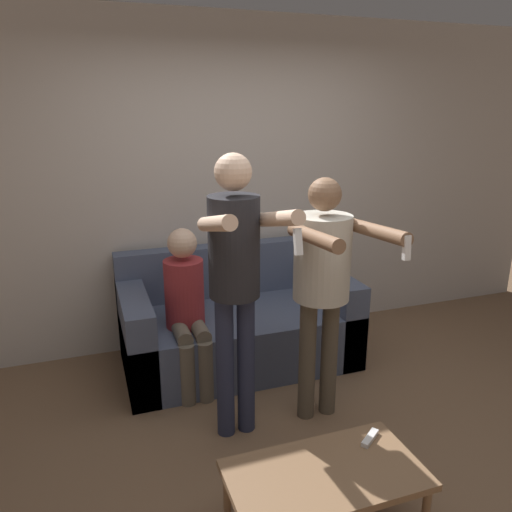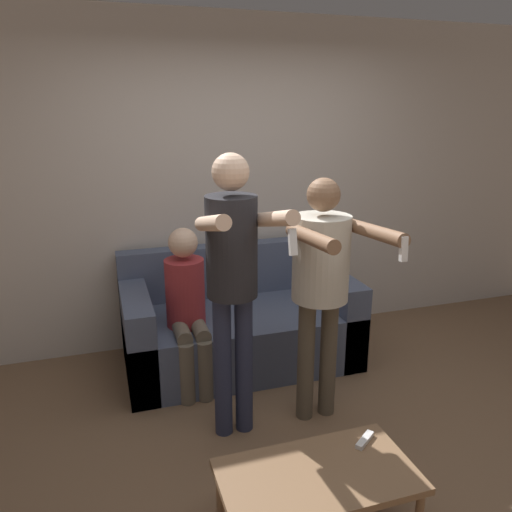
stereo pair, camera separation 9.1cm
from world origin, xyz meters
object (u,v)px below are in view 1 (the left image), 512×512
coffee_table (325,478)px  person_standing_left (235,269)px  person_standing_right (323,272)px  person_seated (187,303)px  remote_on_table (370,438)px  couch (237,325)px

coffee_table → person_standing_left: bearing=100.0°
person_standing_right → coffee_table: size_ratio=1.73×
person_standing_left → coffee_table: person_standing_left is taller
person_seated → remote_on_table: bearing=-65.8°
couch → person_seated: size_ratio=1.52×
couch → coffee_table: bearing=-93.9°
couch → person_seated: (-0.45, -0.24, 0.35)m
couch → person_standing_right: (0.28, -0.91, 0.71)m
person_standing_right → person_seated: person_standing_right is taller
person_standing_left → person_standing_right: 0.57m
couch → coffee_table: (-0.12, -1.81, 0.02)m
person_seated → couch: bearing=28.8°
couch → person_standing_right: bearing=-72.8°
couch → person_standing_right: 1.19m
person_standing_right → person_seated: bearing=137.4°
couch → remote_on_table: size_ratio=12.63×
person_standing_right → coffee_table: 1.20m
couch → person_standing_left: size_ratio=1.02×
couch → person_standing_left: (-0.28, -0.91, 0.79)m
person_standing_right → person_standing_left: bearing=179.9°
person_standing_right → person_seated: size_ratio=1.35×
person_standing_right → remote_on_table: bearing=-96.6°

